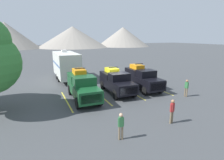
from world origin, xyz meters
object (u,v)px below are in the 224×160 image
camper_trailer_a (66,65)px  person_c (121,125)px  person_b (172,110)px  person_a (186,87)px  pickup_truck_b (116,81)px  pickup_truck_c (142,78)px  pickup_truck_a (83,86)px

camper_trailer_a → person_c: size_ratio=5.14×
person_b → person_a: bearing=35.6°
pickup_truck_b → pickup_truck_c: bearing=0.7°
pickup_truck_b → pickup_truck_c: (3.11, 0.04, 0.04)m
pickup_truck_c → camper_trailer_a: size_ratio=0.66×
pickup_truck_a → person_c: (0.17, -7.31, -0.35)m
pickup_truck_b → pickup_truck_c: pickup_truck_c is taller
pickup_truck_c → person_c: pickup_truck_c is taller
pickup_truck_a → pickup_truck_b: pickup_truck_a is taller
camper_trailer_a → person_b: bearing=-75.1°
camper_trailer_a → person_b: 15.66m
person_a → person_b: bearing=-144.4°
pickup_truck_a → person_c: bearing=-88.7°
pickup_truck_b → pickup_truck_c: 3.11m
pickup_truck_a → person_b: (4.05, -6.97, -0.31)m
pickup_truck_c → person_c: 10.22m
pickup_truck_c → pickup_truck_b: bearing=-179.3°
person_a → person_c: person_a is taller
pickup_truck_c → pickup_truck_a: bearing=-175.6°
pickup_truck_b → person_b: bearing=-86.6°
person_b → person_c: 3.89m
camper_trailer_a → pickup_truck_c: bearing=-48.6°
person_c → pickup_truck_c: bearing=50.1°
pickup_truck_a → camper_trailer_a: size_ratio=0.71×
person_c → person_b: bearing=5.0°
pickup_truck_b → person_a: 6.69m
pickup_truck_a → camper_trailer_a: 8.16m
pickup_truck_c → camper_trailer_a: (-6.70, 7.61, 0.81)m
camper_trailer_a → person_a: camper_trailer_a is taller
pickup_truck_a → person_a: bearing=-20.5°
pickup_truck_b → person_a: bearing=-35.4°
camper_trailer_a → person_b: size_ratio=4.93×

